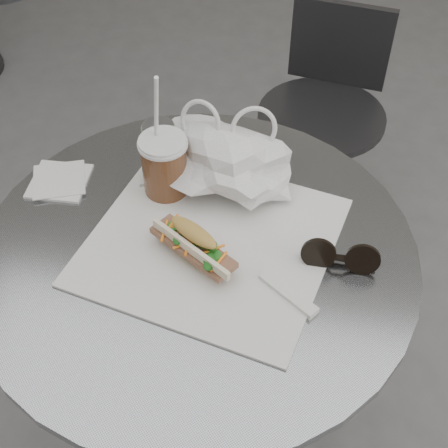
% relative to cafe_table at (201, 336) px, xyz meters
% --- Properties ---
extents(cafe_table, '(0.76, 0.76, 0.74)m').
position_rel_cafe_table_xyz_m(cafe_table, '(0.00, 0.00, 0.00)').
color(cafe_table, slate).
rests_on(cafe_table, ground).
extents(chair_far, '(0.37, 0.39, 0.71)m').
position_rel_cafe_table_xyz_m(chair_far, '(0.18, 0.86, -0.15)').
color(chair_far, '#2C2C2E').
rests_on(chair_far, ground).
extents(sandwich_paper, '(0.47, 0.45, 0.00)m').
position_rel_cafe_table_xyz_m(sandwich_paper, '(0.02, 0.02, 0.28)').
color(sandwich_paper, white).
rests_on(sandwich_paper, cafe_table).
extents(banh_mi, '(0.21, 0.17, 0.07)m').
position_rel_cafe_table_xyz_m(banh_mi, '(0.00, -0.02, 0.31)').
color(banh_mi, tan).
rests_on(banh_mi, sandwich_paper).
extents(iced_coffee, '(0.09, 0.09, 0.26)m').
position_rel_cafe_table_xyz_m(iced_coffee, '(-0.09, 0.13, 0.34)').
color(iced_coffee, brown).
rests_on(iced_coffee, cafe_table).
extents(sunglasses, '(0.13, 0.03, 0.06)m').
position_rel_cafe_table_xyz_m(sunglasses, '(0.24, 0.01, 0.30)').
color(sunglasses, black).
rests_on(sunglasses, cafe_table).
extents(plastic_bag, '(0.24, 0.19, 0.12)m').
position_rel_cafe_table_xyz_m(plastic_bag, '(0.02, 0.16, 0.33)').
color(plastic_bag, white).
rests_on(plastic_bag, cafe_table).
extents(napkin_stack, '(0.13, 0.13, 0.01)m').
position_rel_cafe_table_xyz_m(napkin_stack, '(-0.29, 0.11, 0.28)').
color(napkin_stack, white).
rests_on(napkin_stack, cafe_table).
extents(drink_can, '(0.06, 0.06, 0.12)m').
position_rel_cafe_table_xyz_m(drink_can, '(-0.11, 0.17, 0.33)').
color(drink_can, '#67A25E').
rests_on(drink_can, cafe_table).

